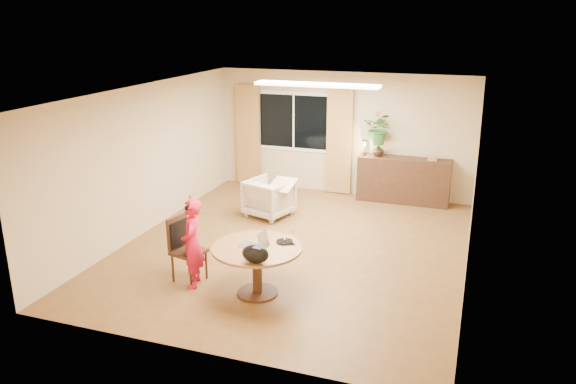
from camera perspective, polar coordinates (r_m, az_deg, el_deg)
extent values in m
plane|color=brown|center=(9.45, 0.65, -5.65)|extent=(6.50, 6.50, 0.00)
plane|color=white|center=(8.75, 0.71, 10.19)|extent=(6.50, 6.50, 0.00)
plane|color=#C9B482|center=(12.05, 5.60, 5.91)|extent=(5.50, 0.00, 5.50)
plane|color=#C9B482|center=(10.19, -14.18, 3.27)|extent=(0.00, 6.50, 6.50)
plane|color=#C9B482|center=(8.59, 18.37, 0.24)|extent=(0.00, 6.50, 6.50)
cube|color=white|center=(12.30, 0.59, 7.17)|extent=(1.70, 0.02, 1.30)
cube|color=black|center=(12.29, 0.57, 7.16)|extent=(1.55, 0.01, 1.15)
cube|color=white|center=(12.29, 0.57, 7.16)|extent=(0.04, 0.01, 1.15)
cube|color=olive|center=(12.66, -4.07, 5.80)|extent=(0.55, 0.08, 2.25)
cube|color=olive|center=(12.01, 5.24, 5.11)|extent=(0.55, 0.08, 2.25)
cube|color=white|center=(9.89, 2.95, 10.83)|extent=(2.20, 0.35, 0.05)
cylinder|color=brown|center=(7.70, -3.18, -5.71)|extent=(1.24, 1.24, 0.04)
cylinder|color=#321B10|center=(7.84, -3.14, -8.09)|extent=(0.13, 0.13, 0.67)
cylinder|color=#321B10|center=(7.99, -3.10, -10.16)|extent=(0.57, 0.57, 0.03)
imported|color=red|center=(8.05, -9.70, -5.17)|extent=(0.55, 0.45, 1.30)
imported|color=#C3B09A|center=(10.79, -1.91, -0.58)|extent=(0.98, 1.00, 0.73)
cube|color=#321B10|center=(11.79, 11.65, 1.18)|extent=(1.87, 0.46, 0.93)
imported|color=black|center=(11.72, 9.15, 4.21)|extent=(0.26, 0.26, 0.25)
imported|color=#326225|center=(11.62, 9.26, 6.39)|extent=(0.66, 0.59, 0.66)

